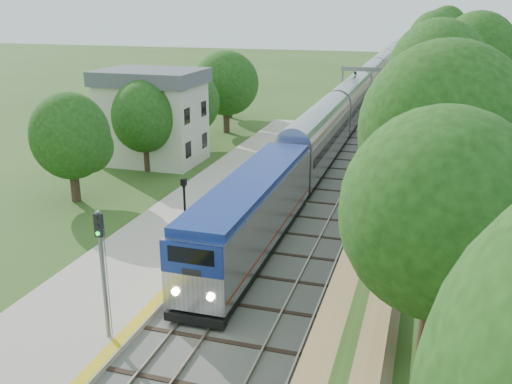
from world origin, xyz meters
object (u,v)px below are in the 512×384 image
(signal_gantry, at_px, (376,79))
(lamppost_far, at_px, (185,220))
(signal_platform, at_px, (102,262))
(station_building, at_px, (153,116))
(signal_farside, at_px, (383,160))
(train, at_px, (369,85))

(signal_gantry, distance_m, lamppost_far, 43.24)
(lamppost_far, height_order, signal_platform, signal_platform)
(station_building, xyz_separation_m, signal_platform, (11.10, -26.36, -0.38))
(station_building, bearing_deg, signal_farside, -20.52)
(signal_platform, height_order, signal_farside, signal_farside)
(lamppost_far, relative_size, signal_platform, 0.77)
(signal_gantry, height_order, signal_platform, signal_gantry)
(station_building, distance_m, signal_farside, 21.57)
(train, xyz_separation_m, signal_farside, (6.20, -48.18, 1.58))
(station_building, relative_size, signal_farside, 1.47)
(signal_gantry, xyz_separation_m, train, (-2.47, 15.63, -2.69))
(signal_gantry, xyz_separation_m, signal_platform, (-5.37, -51.35, -1.11))
(station_building, relative_size, signal_platform, 1.59)
(station_building, xyz_separation_m, train, (14.00, 40.62, -1.96))
(signal_gantry, distance_m, signal_farside, 32.78)
(lamppost_far, xyz_separation_m, signal_farside, (9.41, 10.24, 1.46))
(signal_gantry, relative_size, lamppost_far, 2.01)
(station_building, distance_m, lamppost_far, 20.89)
(signal_gantry, bearing_deg, train, 98.98)
(lamppost_far, bearing_deg, train, 86.85)
(signal_platform, bearing_deg, signal_farside, 64.17)
(lamppost_far, bearing_deg, signal_farside, 47.39)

